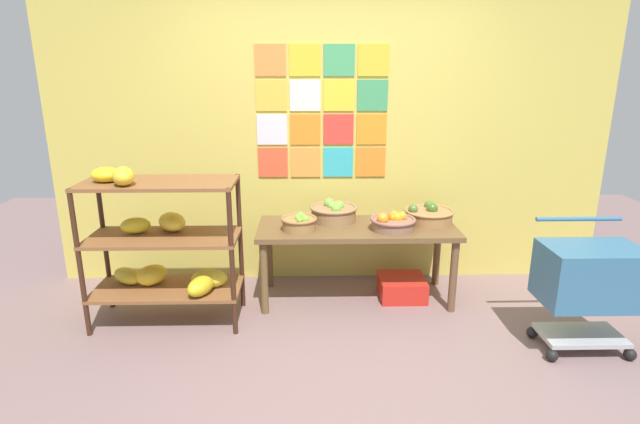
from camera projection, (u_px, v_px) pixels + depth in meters
ground at (341, 376)px, 3.08m from camera, size 9.12×9.12×0.00m
back_wall_with_art at (331, 115)px, 4.21m from camera, size 4.80×0.07×2.92m
banana_shelf_unit at (162, 242)px, 3.63m from camera, size 1.08×0.56×1.21m
display_table at (357, 235)px, 4.00m from camera, size 1.58×0.63×0.63m
fruit_basket_back_right at (393, 222)px, 3.88m from camera, size 0.36×0.36×0.15m
fruit_basket_left at (334, 212)px, 4.10m from camera, size 0.39×0.39×0.18m
fruit_basket_right at (299, 223)px, 3.86m from camera, size 0.28×0.28×0.13m
fruit_basket_centre at (429, 215)px, 4.07m from camera, size 0.40×0.40×0.16m
produce_crate_under_table at (402, 287)px, 4.14m from camera, size 0.37×0.36×0.17m
shopping_cart at (589, 279)px, 3.26m from camera, size 0.62×0.44×0.87m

